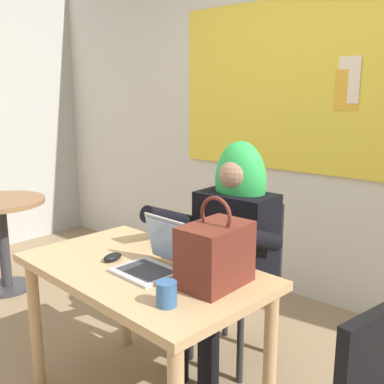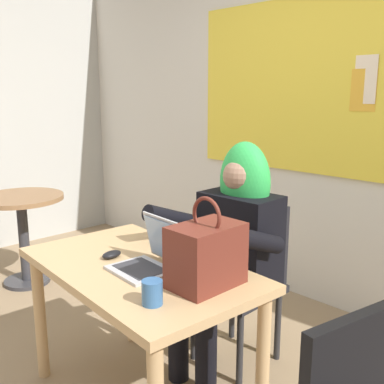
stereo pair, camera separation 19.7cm
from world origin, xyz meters
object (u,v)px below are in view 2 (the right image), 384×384
object	(u,v)px
coffee_mug	(152,293)
side_table_round	(22,220)
chair_at_desk	(246,272)
person_costumed	(232,239)
laptop	(150,258)
computer_mouse	(112,254)
handbag	(206,255)
desk_main	(139,286)

from	to	relation	value
coffee_mug	side_table_round	xyz separation A→B (m)	(-2.16, 0.43, -0.25)
chair_at_desk	person_costumed	bearing A→B (deg)	0.48
person_costumed	laptop	world-z (taller)	person_costumed
laptop	coffee_mug	bearing A→B (deg)	-33.19
computer_mouse	handbag	size ratio (longest dim) A/B	0.28
handbag	coffee_mug	bearing A→B (deg)	-93.93
chair_at_desk	computer_mouse	bearing A→B (deg)	-18.35
handbag	coffee_mug	xyz separation A→B (m)	(-0.02, -0.27, -0.09)
desk_main	laptop	xyz separation A→B (m)	(0.07, 0.01, 0.16)
laptop	handbag	size ratio (longest dim) A/B	0.77
coffee_mug	person_costumed	bearing A→B (deg)	110.03
chair_at_desk	side_table_round	world-z (taller)	chair_at_desk
chair_at_desk	laptop	xyz separation A→B (m)	(0.00, -0.69, 0.27)
laptop	coffee_mug	xyz separation A→B (m)	(0.28, -0.22, -0.00)
laptop	side_table_round	size ratio (longest dim) A/B	0.40
laptop	computer_mouse	world-z (taller)	laptop
computer_mouse	side_table_round	bearing A→B (deg)	167.33
desk_main	person_costumed	distance (m)	0.59
laptop	side_table_round	xyz separation A→B (m)	(-1.88, 0.22, -0.25)
computer_mouse	handbag	world-z (taller)	handbag
laptop	computer_mouse	bearing A→B (deg)	-165.01
person_costumed	side_table_round	xyz separation A→B (m)	(-1.88, -0.35, -0.22)
laptop	side_table_round	bearing A→B (deg)	177.33
side_table_round	person_costumed	bearing A→B (deg)	10.50
desk_main	coffee_mug	xyz separation A→B (m)	(0.36, -0.21, 0.15)
chair_at_desk	laptop	distance (m)	0.75
desk_main	side_table_round	bearing A→B (deg)	172.82
desk_main	person_costumed	xyz separation A→B (m)	(0.07, 0.58, 0.12)
desk_main	person_costumed	size ratio (longest dim) A/B	0.97
chair_at_desk	computer_mouse	xyz separation A→B (m)	(-0.23, -0.74, 0.24)
handbag	desk_main	bearing A→B (deg)	-170.33
person_costumed	computer_mouse	xyz separation A→B (m)	(-0.24, -0.61, 0.00)
person_costumed	handbag	bearing A→B (deg)	29.11
handbag	person_costumed	bearing A→B (deg)	120.70
chair_at_desk	handbag	size ratio (longest dim) A/B	2.39
desk_main	handbag	world-z (taller)	handbag
computer_mouse	chair_at_desk	bearing A→B (deg)	69.08
person_costumed	handbag	xyz separation A→B (m)	(0.30, -0.51, 0.12)
computer_mouse	side_table_round	distance (m)	1.68
chair_at_desk	laptop	world-z (taller)	laptop
chair_at_desk	person_costumed	size ratio (longest dim) A/B	0.72
side_table_round	chair_at_desk	bearing A→B (deg)	14.28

